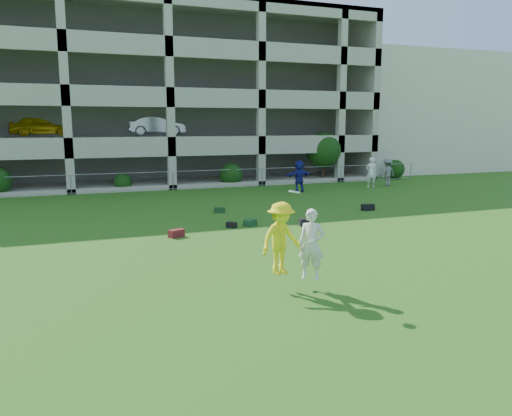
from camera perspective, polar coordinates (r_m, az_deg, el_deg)
name	(u,v)px	position (r m, az deg, el deg)	size (l,w,h in m)	color
ground	(309,274)	(13.96, 6.05, -7.51)	(100.00, 100.00, 0.00)	#235114
stucco_building	(396,114)	(49.36, 15.74, 10.30)	(16.00, 14.00, 10.00)	beige
bystander_d	(299,176)	(30.25, 4.95, 3.63)	(1.80, 0.57, 1.94)	navy
bystander_e	(371,173)	(33.12, 13.01, 3.97)	(0.72, 0.47, 1.97)	white
bystander_f	(387,172)	(34.57, 14.78, 3.99)	(1.17, 0.67, 1.81)	slate
bag_red_a	(176,233)	(18.48, -9.09, -2.88)	(0.55, 0.30, 0.28)	#541B0E
bag_black_b	(232,225)	(19.93, -2.82, -1.94)	(0.40, 0.25, 0.22)	black
bag_green_c	(250,223)	(20.25, -0.68, -1.69)	(0.50, 0.35, 0.26)	#153B22
crate_d	(304,222)	(20.33, 5.48, -1.63)	(0.35, 0.35, 0.30)	black
bag_black_e	(368,207)	(24.45, 12.65, 0.08)	(0.60, 0.30, 0.30)	black
bag_green_g	(219,210)	(23.29, -4.20, -0.24)	(0.50, 0.30, 0.25)	#133415
frisbee_contest	(289,240)	(12.26, 3.77, -3.66)	(1.77, 1.06, 2.27)	yellow
parking_garage	(149,99)	(40.11, -12.18, 12.13)	(30.00, 14.00, 12.00)	#9E998C
fence	(173,180)	(31.68, -9.48, 3.16)	(36.06, 0.06, 1.20)	gray
shrub_row	(239,163)	(33.45, -1.99, 5.16)	(34.38, 2.52, 3.50)	#163D11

